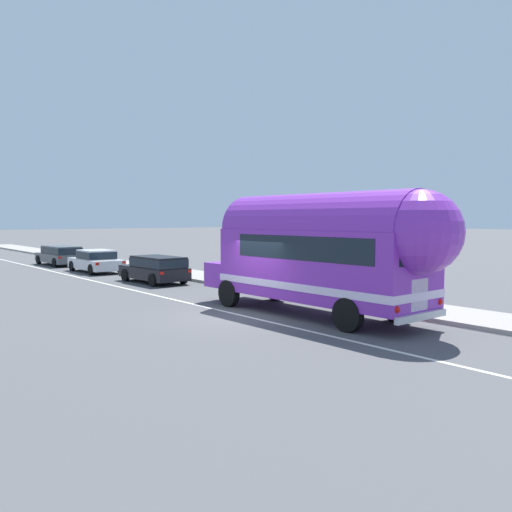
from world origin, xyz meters
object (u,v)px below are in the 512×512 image
(painted_bus, at_px, (327,248))
(car_lead, at_px, (156,267))
(car_second, at_px, (96,260))
(car_third, at_px, (60,254))

(painted_bus, distance_m, car_lead, 12.12)
(car_lead, xyz_separation_m, car_second, (-0.23, 7.15, -0.05))
(painted_bus, xyz_separation_m, car_third, (-0.08, 25.34, -1.51))
(painted_bus, xyz_separation_m, car_lead, (0.21, 12.02, -1.51))
(car_second, relative_size, car_third, 0.97)
(painted_bus, height_order, car_second, painted_bus)
(car_lead, xyz_separation_m, car_third, (-0.29, 13.32, 0.01))
(painted_bus, bearing_deg, car_lead, 89.02)
(painted_bus, distance_m, car_second, 19.23)
(painted_bus, relative_size, car_third, 2.19)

